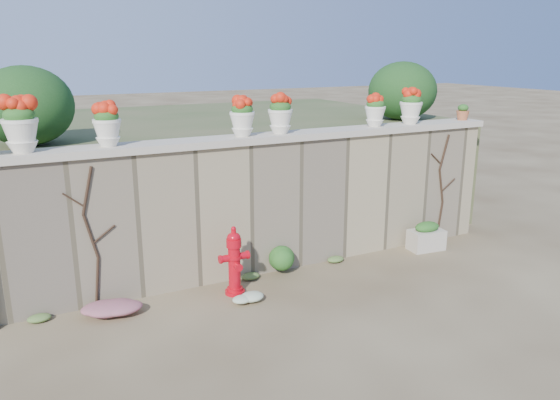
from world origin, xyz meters
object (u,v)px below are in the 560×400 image
planter_box (426,237)px  terracotta_pot (463,113)px  fire_hydrant (234,261)px  urn_pot_0 (20,126)px

planter_box → terracotta_pot: (1.10, 0.50, 2.00)m
fire_hydrant → urn_pot_0: (-2.44, 0.65, 1.93)m
urn_pot_0 → terracotta_pot: 7.14m
planter_box → urn_pot_0: 6.44m
fire_hydrant → urn_pot_0: size_ratio=1.49×
urn_pot_0 → terracotta_pot: (7.13, -0.00, -0.20)m
urn_pot_0 → planter_box: bearing=-4.8°
fire_hydrant → terracotta_pot: size_ratio=3.64×
fire_hydrant → planter_box: size_ratio=1.58×
fire_hydrant → planter_box: bearing=2.5°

